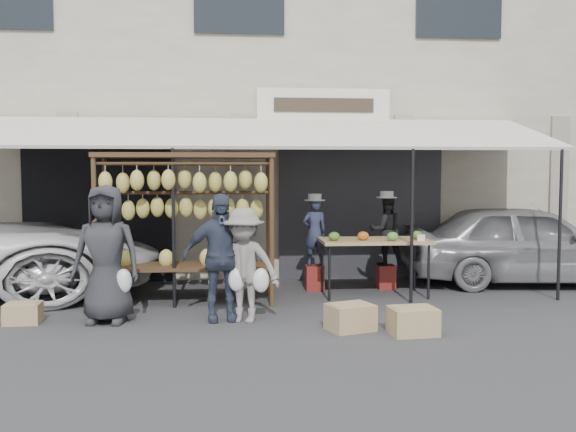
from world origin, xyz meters
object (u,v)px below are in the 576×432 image
at_px(customer_left, 106,254).
at_px(customer_mid, 220,257).
at_px(vendor_right, 386,230).
at_px(sedan, 526,244).
at_px(crate_near_b, 413,321).
at_px(crate_far, 23,313).
at_px(banana_rack, 186,198).
at_px(crate_near_a, 350,317).
at_px(produce_table, 375,242).
at_px(vendor_left, 315,232).
at_px(customer_right, 244,265).

height_order(customer_left, customer_mid, customer_left).
relative_size(vendor_right, sedan, 0.28).
xyz_separation_m(crate_near_b, crate_far, (-4.86, 1.02, -0.03)).
xyz_separation_m(banana_rack, crate_far, (-2.03, -1.08, -1.44)).
height_order(crate_near_a, crate_far, crate_near_a).
height_order(produce_table, crate_near_b, produce_table).
distance_m(banana_rack, vendor_left, 2.30).
distance_m(vendor_right, customer_mid, 3.43).
height_order(customer_right, crate_near_b, customer_right).
bearing_deg(customer_mid, crate_far, 171.10).
height_order(customer_mid, crate_near_a, customer_mid).
height_order(customer_mid, customer_right, customer_mid).
bearing_deg(crate_far, sedan, 15.58).
xyz_separation_m(banana_rack, crate_near_b, (2.84, -2.09, -1.41)).
bearing_deg(sedan, crate_far, 111.62).
bearing_deg(sedan, produce_table, 111.45).
height_order(customer_left, crate_near_a, customer_left).
xyz_separation_m(vendor_left, crate_near_a, (0.09, -2.69, -0.81)).
xyz_separation_m(crate_near_b, sedan, (2.95, 3.19, 0.55)).
height_order(customer_mid, sedan, customer_mid).
bearing_deg(vendor_left, crate_near_a, 85.05).
height_order(produce_table, customer_mid, customer_mid).
distance_m(crate_far, sedan, 8.13).
relative_size(banana_rack, crate_near_a, 4.82).
relative_size(banana_rack, customer_left, 1.45).
distance_m(customer_right, crate_near_b, 2.27).
relative_size(banana_rack, customer_right, 1.74).
distance_m(produce_table, vendor_right, 0.71).
bearing_deg(sedan, crate_near_b, 143.33).
distance_m(customer_left, customer_mid, 1.46).
bearing_deg(customer_left, vendor_left, 40.96).
xyz_separation_m(customer_left, crate_near_b, (3.79, -0.97, -0.73)).
bearing_deg(customer_left, crate_near_b, -7.12).
bearing_deg(crate_near_a, crate_near_b, -21.26).
relative_size(customer_mid, customer_right, 1.12).
height_order(banana_rack, crate_far, banana_rack).
distance_m(customer_mid, crate_far, 2.63).
relative_size(customer_left, customer_right, 1.20).
bearing_deg(customer_left, crate_far, -175.01).
bearing_deg(crate_far, customer_mid, -1.23).
height_order(customer_left, sedan, customer_left).
bearing_deg(vendor_left, customer_mid, 45.89).
bearing_deg(customer_right, customer_mid, -177.81).
bearing_deg(vendor_left, sedan, 176.74).
bearing_deg(banana_rack, sedan, 10.79).
distance_m(customer_left, crate_far, 1.32).
distance_m(customer_mid, customer_right, 0.34).
xyz_separation_m(vendor_right, crate_near_a, (-1.13, -2.74, -0.82)).
bearing_deg(vendor_right, customer_left, 23.79).
xyz_separation_m(banana_rack, vendor_left, (2.04, 0.87, -0.60)).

